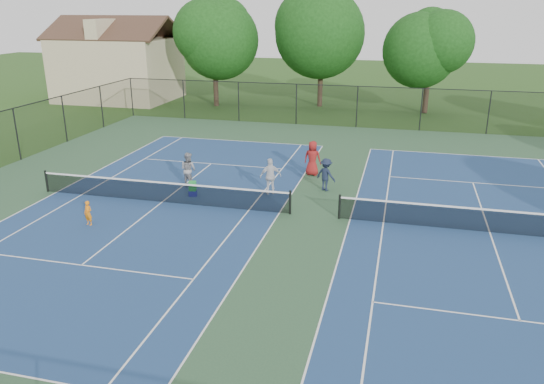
% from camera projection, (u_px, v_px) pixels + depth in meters
% --- Properties ---
extents(ground, '(140.00, 140.00, 0.00)m').
position_uv_depth(ground, '(314.00, 216.00, 22.46)').
color(ground, '#234716').
rests_on(ground, ground).
extents(court_pad, '(36.00, 36.00, 0.01)m').
position_uv_depth(court_pad, '(314.00, 216.00, 22.46)').
color(court_pad, '#2B4C33').
rests_on(court_pad, ground).
extents(tennis_court_left, '(12.00, 23.83, 1.07)m').
position_uv_depth(tennis_court_left, '(162.00, 200.00, 24.03)').
color(tennis_court_left, navy).
rests_on(tennis_court_left, ground).
extents(tennis_court_right, '(12.00, 23.83, 1.07)m').
position_uv_depth(tennis_court_right, '(490.00, 230.00, 20.82)').
color(tennis_court_right, navy).
rests_on(tennis_court_right, ground).
extents(perimeter_fence, '(36.08, 36.08, 3.02)m').
position_uv_depth(perimeter_fence, '(315.00, 180.00, 21.93)').
color(perimeter_fence, black).
rests_on(perimeter_fence, ground).
extents(tree_back_a, '(6.80, 6.80, 9.15)m').
position_uv_depth(tree_back_a, '(214.00, 35.00, 45.40)').
color(tree_back_a, '#2D2116').
rests_on(tree_back_a, ground).
extents(tree_back_b, '(7.60, 7.60, 10.03)m').
position_uv_depth(tree_back_b, '(322.00, 29.00, 44.98)').
color(tree_back_b, '#2D2116').
rests_on(tree_back_b, ground).
extents(tree_back_c, '(6.00, 6.00, 8.40)m').
position_uv_depth(tree_back_c, '(431.00, 45.00, 42.37)').
color(tree_back_c, '#2D2116').
rests_on(tree_back_c, ground).
extents(clapboard_house, '(10.80, 8.10, 7.65)m').
position_uv_depth(clapboard_house, '(118.00, 66.00, 49.59)').
color(clapboard_house, tan).
rests_on(clapboard_house, ground).
extents(child_player, '(0.42, 0.32, 1.03)m').
position_uv_depth(child_player, '(88.00, 213.00, 21.41)').
color(child_player, orange).
rests_on(child_player, ground).
extents(instructor, '(1.01, 0.90, 1.72)m').
position_uv_depth(instructor, '(188.00, 169.00, 25.95)').
color(instructor, gray).
rests_on(instructor, ground).
extents(bystander_a, '(1.10, 0.82, 1.74)m').
position_uv_depth(bystander_a, '(271.00, 176.00, 24.87)').
color(bystander_a, silver).
rests_on(bystander_a, ground).
extents(bystander_b, '(1.19, 0.99, 1.60)m').
position_uv_depth(bystander_b, '(326.00, 175.00, 25.36)').
color(bystander_b, '#182136').
rests_on(bystander_b, ground).
extents(bystander_c, '(0.94, 0.66, 1.83)m').
position_uv_depth(bystander_c, '(312.00, 158.00, 27.65)').
color(bystander_c, maroon).
rests_on(bystander_c, ground).
extents(ball_crate, '(0.46, 0.42, 0.27)m').
position_uv_depth(ball_crate, '(193.00, 193.00, 24.84)').
color(ball_crate, navy).
rests_on(ball_crate, ground).
extents(ball_hopper, '(0.41, 0.37, 0.44)m').
position_uv_depth(ball_hopper, '(193.00, 186.00, 24.72)').
color(ball_hopper, green).
rests_on(ball_hopper, ball_crate).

